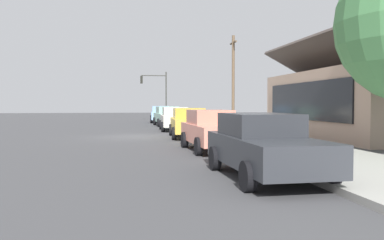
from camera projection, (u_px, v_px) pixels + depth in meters
The scene contains 12 objects.
ground_plane at pixel (139, 137), 22.85m from camera, with size 120.00×120.00×0.00m, color #424244.
sidewalk_curb at pixel (237, 134), 23.74m from camera, with size 60.00×4.20×0.16m, color #A3A099.
car_skyblue at pixel (161, 114), 40.22m from camera, with size 4.79×2.24×1.59m.
car_seafoam at pixel (168, 116), 34.15m from camera, with size 4.46×2.27×1.59m.
car_ivory at pixel (175, 119), 28.19m from camera, with size 4.40×2.18×1.59m.
car_mustard at pixel (189, 122), 22.45m from camera, with size 4.71×2.25×1.59m.
car_coral at pixel (212, 130), 16.16m from camera, with size 4.45×2.07×1.59m.
car_charcoal at pixel (264, 145), 10.26m from camera, with size 4.69×2.16×1.59m.
storefront_building at pixel (358, 102), 22.76m from camera, with size 12.65×6.54×5.39m.
traffic_light_main at pixel (156, 88), 43.73m from camera, with size 0.37×2.79×5.20m.
utility_pole_wooden at pixel (233, 78), 34.42m from camera, with size 1.80×0.24×7.50m.
fire_hydrant_red at pixel (196, 123), 29.02m from camera, with size 0.22×0.22×0.71m.
Camera 1 is at (22.97, -0.73, 1.85)m, focal length 38.64 mm.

